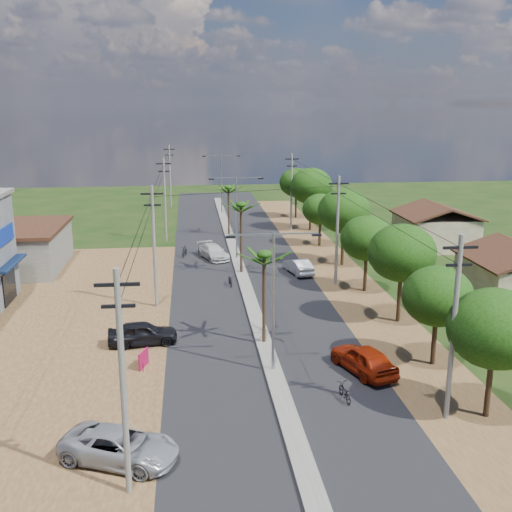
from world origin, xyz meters
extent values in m
plane|color=black|center=(0.00, 0.00, 0.00)|extent=(160.00, 160.00, 0.00)
cube|color=black|center=(0.00, 15.00, 0.02)|extent=(12.00, 110.00, 0.04)
cube|color=#605E56|center=(0.00, 18.00, 0.09)|extent=(1.00, 90.00, 0.18)
cube|color=#522F1C|center=(-15.00, 8.00, 0.02)|extent=(18.00, 46.00, 0.04)
cube|color=#522F1C|center=(8.50, 15.00, 0.01)|extent=(5.00, 90.00, 0.03)
cube|color=#0D1B38|center=(-17.60, 14.00, 3.10)|extent=(0.80, 5.40, 0.15)
cube|color=black|center=(-17.95, 14.00, 1.30)|extent=(0.10, 3.00, 2.40)
cube|color=navy|center=(-17.92, 14.00, 5.20)|extent=(0.12, 4.20, 1.20)
cube|color=#605E56|center=(-21.00, 24.00, 1.80)|extent=(10.00, 10.00, 3.60)
cube|color=black|center=(-21.00, 24.00, 3.80)|extent=(10.40, 10.40, 0.30)
cube|color=gray|center=(21.00, 28.00, 1.65)|extent=(7.00, 7.00, 3.30)
cylinder|color=black|center=(9.50, -6.00, 2.10)|extent=(0.28, 0.28, 4.20)
ellipsoid|color=black|center=(9.50, -6.00, 4.50)|extent=(4.40, 4.40, 3.74)
cylinder|color=black|center=(9.30, 0.00, 1.92)|extent=(0.28, 0.28, 3.85)
ellipsoid|color=black|center=(9.30, 0.00, 4.12)|extent=(4.00, 4.00, 3.40)
cylinder|color=black|center=(9.70, 7.00, 2.27)|extent=(0.28, 0.28, 4.55)
ellipsoid|color=black|center=(9.70, 7.00, 4.88)|extent=(4.60, 4.60, 3.91)
cylinder|color=black|center=(9.40, 14.00, 2.03)|extent=(0.28, 0.28, 4.06)
ellipsoid|color=black|center=(9.40, 14.00, 4.35)|extent=(4.20, 4.20, 3.57)
cylinder|color=black|center=(9.60, 22.00, 2.38)|extent=(0.28, 0.28, 4.76)
ellipsoid|color=black|center=(9.60, 22.00, 5.10)|extent=(4.80, 4.80, 4.08)
cylinder|color=black|center=(9.20, 30.00, 1.82)|extent=(0.28, 0.28, 3.64)
ellipsoid|color=black|center=(9.20, 30.00, 3.90)|extent=(3.80, 3.80, 3.23)
cylinder|color=black|center=(9.80, 38.00, 2.45)|extent=(0.28, 0.28, 4.90)
ellipsoid|color=black|center=(9.80, 38.00, 5.25)|extent=(5.00, 5.00, 4.25)
cylinder|color=black|center=(9.50, 46.00, 2.17)|extent=(0.28, 0.28, 4.34)
ellipsoid|color=black|center=(9.50, 46.00, 4.65)|extent=(4.40, 4.40, 3.74)
cylinder|color=black|center=(0.00, 4.00, 2.90)|extent=(0.22, 0.22, 5.80)
cylinder|color=black|center=(0.00, 20.00, 3.10)|extent=(0.22, 0.22, 6.20)
cylinder|color=black|center=(0.00, 36.00, 2.75)|extent=(0.22, 0.22, 5.50)
cylinder|color=gray|center=(0.00, 0.00, 4.00)|extent=(0.16, 0.16, 8.00)
cube|color=gray|center=(1.20, 0.00, 7.90)|extent=(2.40, 0.08, 0.08)
cube|color=gray|center=(-1.20, 0.00, 7.90)|extent=(2.40, 0.08, 0.08)
cube|color=black|center=(2.30, 0.00, 7.80)|extent=(0.50, 0.18, 0.12)
cube|color=black|center=(-2.30, 0.00, 7.80)|extent=(0.50, 0.18, 0.12)
cylinder|color=gray|center=(0.00, 25.00, 4.00)|extent=(0.16, 0.16, 8.00)
cube|color=gray|center=(1.20, 25.00, 7.90)|extent=(2.40, 0.08, 0.08)
cube|color=gray|center=(-1.20, 25.00, 7.90)|extent=(2.40, 0.08, 0.08)
cube|color=black|center=(2.30, 25.00, 7.80)|extent=(0.50, 0.18, 0.12)
cube|color=black|center=(-2.30, 25.00, 7.80)|extent=(0.50, 0.18, 0.12)
cylinder|color=gray|center=(0.00, 50.00, 4.00)|extent=(0.16, 0.16, 8.00)
cube|color=gray|center=(1.20, 50.00, 7.90)|extent=(2.40, 0.08, 0.08)
cube|color=gray|center=(-1.20, 50.00, 7.90)|extent=(2.40, 0.08, 0.08)
cube|color=black|center=(2.30, 50.00, 7.80)|extent=(0.50, 0.18, 0.12)
cube|color=black|center=(-2.30, 50.00, 7.80)|extent=(0.50, 0.18, 0.12)
cylinder|color=#605E56|center=(-7.00, -10.00, 4.50)|extent=(0.24, 0.24, 9.00)
cube|color=black|center=(-7.00, -10.00, 8.40)|extent=(1.60, 0.12, 0.12)
cube|color=black|center=(-7.00, -10.00, 7.60)|extent=(1.20, 0.12, 0.12)
cylinder|color=#605E56|center=(-7.00, 12.00, 4.50)|extent=(0.24, 0.24, 9.00)
cube|color=black|center=(-7.00, 12.00, 8.40)|extent=(1.60, 0.12, 0.12)
cube|color=black|center=(-7.00, 12.00, 7.60)|extent=(1.20, 0.12, 0.12)
cylinder|color=#605E56|center=(-7.00, 34.00, 4.50)|extent=(0.24, 0.24, 9.00)
cube|color=black|center=(-7.00, 34.00, 8.40)|extent=(1.60, 0.12, 0.12)
cube|color=black|center=(-7.00, 34.00, 7.60)|extent=(1.20, 0.12, 0.12)
cylinder|color=#605E56|center=(-7.00, 55.00, 4.50)|extent=(0.24, 0.24, 9.00)
cube|color=black|center=(-7.00, 55.00, 8.40)|extent=(1.60, 0.12, 0.12)
cube|color=black|center=(-7.00, 55.00, 7.60)|extent=(1.20, 0.12, 0.12)
cylinder|color=#605E56|center=(7.50, -6.00, 4.50)|extent=(0.24, 0.24, 9.00)
cube|color=black|center=(7.50, -6.00, 8.40)|extent=(1.60, 0.12, 0.12)
cube|color=black|center=(7.50, -6.00, 7.60)|extent=(1.20, 0.12, 0.12)
cylinder|color=#605E56|center=(7.50, 16.00, 4.50)|extent=(0.24, 0.24, 9.00)
cube|color=black|center=(7.50, 16.00, 8.40)|extent=(1.60, 0.12, 0.12)
cube|color=black|center=(7.50, 16.00, 7.60)|extent=(1.20, 0.12, 0.12)
cylinder|color=#605E56|center=(7.50, 38.00, 4.50)|extent=(0.24, 0.24, 9.00)
cube|color=black|center=(7.50, 38.00, 8.40)|extent=(1.60, 0.12, 0.12)
cube|color=black|center=(7.50, 38.00, 7.60)|extent=(1.20, 0.12, 0.12)
imported|color=maroon|center=(5.00, -0.65, 0.79)|extent=(3.26, 4.97, 1.57)
imported|color=#9B9EA3|center=(5.00, 19.45, 0.67)|extent=(2.25, 4.25, 1.33)
imported|color=#AEAFAB|center=(-2.23, 25.58, 0.67)|extent=(3.36, 5.01, 1.35)
imported|color=#9B9EA3|center=(-7.55, -7.86, 0.70)|extent=(5.51, 4.05, 1.39)
imported|color=black|center=(-7.50, 4.81, 0.73)|extent=(4.43, 2.18, 1.45)
imported|color=black|center=(3.15, -3.68, 0.42)|extent=(0.71, 1.64, 0.83)
imported|color=black|center=(-1.20, 16.62, 0.44)|extent=(0.70, 1.73, 0.89)
imported|color=black|center=(-5.00, 26.78, 0.52)|extent=(0.92, 1.81, 1.05)
cube|color=#9C0E3C|center=(-7.22, 1.35, 0.52)|extent=(0.49, 1.21, 1.04)
cylinder|color=black|center=(-7.22, 0.78, 0.26)|extent=(0.04, 0.04, 0.52)
cylinder|color=black|center=(-7.22, 1.93, 0.26)|extent=(0.04, 0.04, 0.52)
camera|label=1|loc=(-4.39, -30.56, 14.57)|focal=42.00mm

